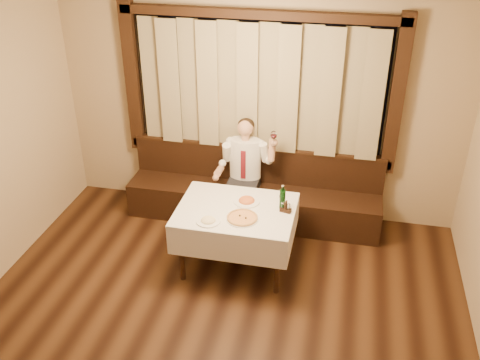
% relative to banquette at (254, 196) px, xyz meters
% --- Properties ---
extents(room, '(5.01, 6.01, 2.81)m').
position_rel_banquette_xyz_m(room, '(-0.00, -1.75, 1.19)').
color(room, black).
rests_on(room, ground).
extents(banquette, '(3.20, 0.61, 0.94)m').
position_rel_banquette_xyz_m(banquette, '(0.00, 0.00, 0.00)').
color(banquette, black).
rests_on(banquette, ground).
extents(dining_table, '(1.27, 0.97, 0.76)m').
position_rel_banquette_xyz_m(dining_table, '(0.00, -1.02, 0.34)').
color(dining_table, black).
rests_on(dining_table, ground).
extents(pizza, '(0.34, 0.34, 0.04)m').
position_rel_banquette_xyz_m(pizza, '(0.11, -1.21, 0.46)').
color(pizza, white).
rests_on(pizza, dining_table).
extents(pasta_red, '(0.29, 0.29, 0.10)m').
position_rel_banquette_xyz_m(pasta_red, '(0.08, -0.87, 0.49)').
color(pasta_red, white).
rests_on(pasta_red, dining_table).
extents(pasta_cream, '(0.25, 0.25, 0.09)m').
position_rel_banquette_xyz_m(pasta_cream, '(-0.23, -1.33, 0.48)').
color(pasta_cream, white).
rests_on(pasta_cream, dining_table).
extents(green_bottle, '(0.06, 0.06, 0.29)m').
position_rel_banquette_xyz_m(green_bottle, '(0.49, -0.92, 0.57)').
color(green_bottle, '#0D3E0F').
rests_on(green_bottle, dining_table).
extents(table_wine_glass, '(0.07, 0.07, 0.19)m').
position_rel_banquette_xyz_m(table_wine_glass, '(0.48, -0.91, 0.58)').
color(table_wine_glass, white).
rests_on(table_wine_glass, dining_table).
extents(cruet_caddy, '(0.13, 0.08, 0.13)m').
position_rel_banquette_xyz_m(cruet_caddy, '(0.53, -0.97, 0.49)').
color(cruet_caddy, black).
rests_on(cruet_caddy, dining_table).
extents(seated_man, '(0.74, 0.55, 1.37)m').
position_rel_banquette_xyz_m(seated_man, '(-0.10, -0.09, 0.49)').
color(seated_man, black).
rests_on(seated_man, ground).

